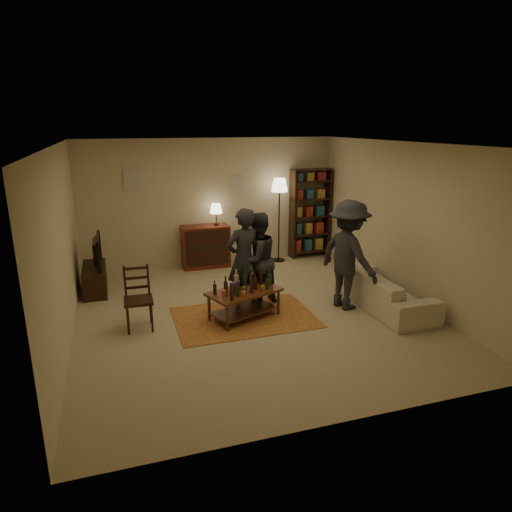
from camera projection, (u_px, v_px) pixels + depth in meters
name	position (u px, v px, depth m)	size (l,w,h in m)	color
floor	(252.00, 313.00, 7.48)	(6.00, 6.00, 0.00)	#C6B793
room_shell	(180.00, 182.00, 9.50)	(6.00, 6.00, 6.00)	beige
rug	(244.00, 317.00, 7.30)	(2.20, 1.50, 0.01)	maroon
coffee_table	(244.00, 294.00, 7.18)	(1.27, 0.97, 0.80)	brown
dining_chair	(138.00, 295.00, 6.83)	(0.43, 0.43, 0.98)	black
tv_stand	(95.00, 272.00, 8.30)	(0.40, 1.00, 1.06)	black
dresser	(206.00, 245.00, 9.77)	(1.00, 0.50, 1.36)	maroon
bookshelf	(310.00, 212.00, 10.38)	(0.90, 0.34, 2.02)	black
floor_lamp	(279.00, 191.00, 9.88)	(0.36, 0.36, 1.85)	black
sofa	(384.00, 289.00, 7.67)	(2.08, 0.81, 0.61)	beige
person_left	(244.00, 260.00, 7.44)	(0.62, 0.41, 1.71)	#23232A
person_right	(257.00, 260.00, 7.62)	(0.78, 0.60, 1.60)	#282930
person_by_sofa	(348.00, 255.00, 7.48)	(1.18, 0.68, 1.82)	#29272F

